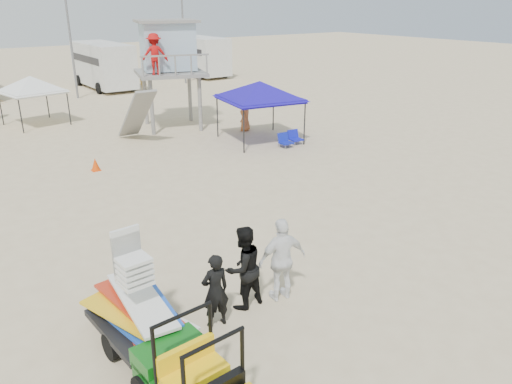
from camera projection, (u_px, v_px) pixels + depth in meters
ground at (314, 287)px, 11.54m from camera, size 140.00×140.00×0.00m
utility_cart at (199, 381)px, 7.54m from camera, size 1.30×2.38×1.75m
surf_trailer at (137, 306)px, 9.28m from camera, size 1.48×2.55×2.14m
man_left at (215, 291)px, 9.91m from camera, size 0.62×0.44×1.60m
man_mid at (243, 268)px, 10.51m from camera, size 0.97×0.79×1.86m
man_right at (282, 260)px, 10.78m from camera, size 1.19×0.66×1.91m
lifeguard_tower at (166, 51)px, 24.60m from camera, size 4.03×4.03×5.18m
canopy_blue at (260, 84)px, 22.57m from camera, size 3.68×3.68×3.17m
canopy_white_c at (30, 79)px, 25.61m from camera, size 3.10×3.10×2.96m
cone_near at (95, 164)px, 19.30m from camera, size 0.34×0.34×0.50m
beach_chair_b at (285, 140)px, 22.36m from camera, size 0.54×0.58×0.64m
beach_chair_c at (295, 137)px, 22.88m from camera, size 0.58×0.62×0.64m
rv_mid_right at (103, 63)px, 36.85m from camera, size 2.64×7.00×3.25m
rv_far_right at (199, 54)px, 42.90m from camera, size 2.64×6.60×3.25m
light_pole_left at (70, 36)px, 32.16m from camera, size 0.14×0.14×8.00m
light_pole_right at (183, 30)px, 38.21m from camera, size 0.14×0.14×8.00m
distant_beachgoers at (21, 113)px, 25.31m from camera, size 17.28×14.56×1.70m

